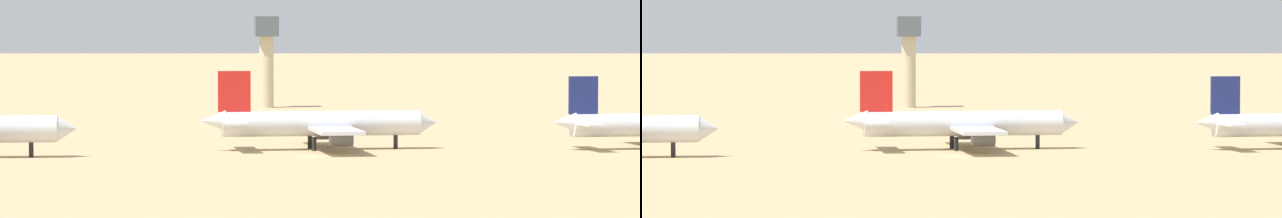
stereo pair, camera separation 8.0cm
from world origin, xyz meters
The scene contains 3 objects.
ground centered at (0.00, 0.00, 0.00)m, with size 4000.00×4000.00×0.00m, color tan.
parked_jet_red_2 centered at (2.04, 12.26, 3.93)m, with size 36.23×30.42×11.98m.
control_tower centered at (4.17, 137.25, 12.31)m, with size 5.20×5.20×20.40m.
Camera 1 is at (-26.67, -245.55, 19.68)m, focal length 96.64 mm.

